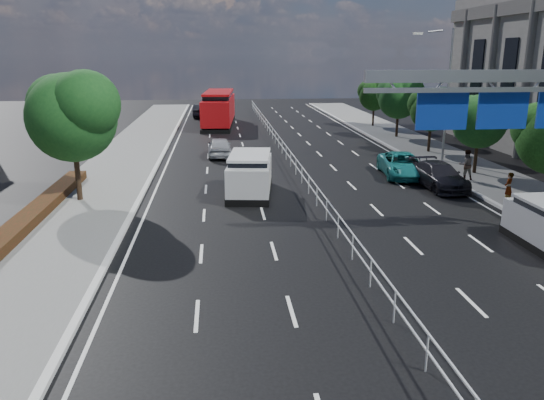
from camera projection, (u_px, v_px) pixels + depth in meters
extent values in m
cube|color=silver|center=(298.00, 161.00, 32.57)|extent=(0.05, 85.00, 0.05)
cube|color=silver|center=(298.00, 168.00, 32.69)|extent=(0.05, 85.00, 0.05)
cube|color=gray|center=(499.00, 76.00, 19.64)|extent=(10.20, 0.25, 0.45)
cube|color=gray|center=(497.00, 90.00, 19.78)|extent=(10.20, 0.18, 0.18)
cube|color=navy|center=(503.00, 111.00, 20.20)|extent=(2.00, 0.08, 1.40)
cube|color=white|center=(502.00, 110.00, 20.25)|extent=(1.80, 0.02, 1.20)
cube|color=navy|center=(442.00, 111.00, 19.97)|extent=(2.00, 0.08, 1.40)
cube|color=white|center=(441.00, 111.00, 20.01)|extent=(1.80, 0.02, 1.20)
cylinder|color=gray|center=(447.00, 97.00, 36.05)|extent=(0.16, 0.16, 9.00)
cylinder|color=gray|center=(436.00, 31.00, 34.78)|extent=(0.10, 2.40, 0.10)
cube|color=silver|center=(418.00, 33.00, 34.70)|extent=(0.60, 0.25, 0.15)
cylinder|color=black|center=(77.00, 169.00, 26.88)|extent=(0.28, 0.28, 3.50)
sphere|color=#143F17|center=(72.00, 118.00, 26.18)|extent=(4.40, 4.40, 4.40)
sphere|color=#143F17|center=(86.00, 104.00, 25.45)|extent=(3.30, 3.30, 3.30)
sphere|color=#143F17|center=(58.00, 105.00, 26.59)|extent=(3.08, 3.08, 3.08)
sphere|color=black|center=(537.00, 128.00, 25.67)|extent=(2.45, 2.45, 2.45)
cylinder|color=black|center=(476.00, 154.00, 33.10)|extent=(0.22, 0.22, 2.70)
sphere|color=#143F17|center=(479.00, 122.00, 32.57)|extent=(3.30, 3.30, 3.30)
sphere|color=#143F17|center=(495.00, 113.00, 32.01)|extent=(2.48, 2.48, 2.47)
sphere|color=#143F17|center=(467.00, 114.00, 32.87)|extent=(2.31, 2.31, 2.31)
cylinder|color=black|center=(430.00, 136.00, 40.30)|extent=(0.21, 0.21, 2.65)
sphere|color=black|center=(432.00, 110.00, 39.77)|extent=(3.20, 3.20, 3.20)
sphere|color=black|center=(443.00, 103.00, 39.23)|extent=(2.40, 2.40, 2.40)
sphere|color=black|center=(422.00, 104.00, 40.06)|extent=(2.24, 2.24, 2.24)
cylinder|color=black|center=(397.00, 122.00, 47.46)|extent=(0.23, 0.23, 2.85)
sphere|color=#143F17|center=(399.00, 98.00, 46.89)|extent=(3.60, 3.60, 3.60)
sphere|color=#143F17|center=(409.00, 92.00, 46.29)|extent=(2.70, 2.70, 2.70)
sphere|color=#143F17|center=(390.00, 93.00, 47.22)|extent=(2.52, 2.52, 2.52)
cylinder|color=black|center=(373.00, 114.00, 54.68)|extent=(0.21, 0.21, 2.60)
sphere|color=black|center=(374.00, 95.00, 54.16)|extent=(3.10, 3.10, 3.10)
sphere|color=black|center=(382.00, 90.00, 53.64)|extent=(2.32, 2.33, 2.32)
sphere|color=black|center=(368.00, 91.00, 54.44)|extent=(2.17, 2.17, 2.17)
cube|color=black|center=(250.00, 191.00, 28.82)|extent=(2.85, 5.38, 0.37)
cube|color=silver|center=(250.00, 175.00, 28.58)|extent=(2.79, 5.27, 1.52)
cube|color=black|center=(250.00, 161.00, 28.38)|extent=(2.44, 3.85, 0.67)
cube|color=silver|center=(250.00, 155.00, 28.29)|extent=(2.57, 4.16, 0.13)
cylinder|color=black|center=(230.00, 195.00, 27.19)|extent=(0.41, 0.79, 0.76)
cylinder|color=black|center=(266.00, 195.00, 27.14)|extent=(0.41, 0.79, 0.76)
cylinder|color=black|center=(236.00, 180.00, 30.39)|extent=(0.41, 0.79, 0.76)
cylinder|color=black|center=(268.00, 180.00, 30.34)|extent=(0.41, 0.79, 0.76)
cube|color=black|center=(219.00, 124.00, 55.88)|extent=(3.74, 12.14, 0.36)
cube|color=#9E0B0E|center=(219.00, 109.00, 55.47)|extent=(3.66, 11.90, 2.43)
cube|color=black|center=(219.00, 98.00, 55.14)|extent=(3.19, 8.61, 1.07)
cube|color=#9E0B0E|center=(218.00, 92.00, 55.00)|extent=(3.36, 9.32, 0.21)
cylinder|color=black|center=(205.00, 127.00, 52.07)|extent=(0.37, 0.76, 0.74)
cylinder|color=black|center=(229.00, 127.00, 52.14)|extent=(0.37, 0.76, 0.74)
cylinder|color=black|center=(211.00, 118.00, 59.52)|extent=(0.37, 0.76, 0.74)
cylinder|color=black|center=(232.00, 118.00, 59.58)|extent=(0.37, 0.76, 0.74)
imported|color=#A0A1A7|center=(220.00, 147.00, 39.13)|extent=(1.75, 4.26, 1.45)
imported|color=black|center=(201.00, 111.00, 63.36)|extent=(1.87, 4.66, 1.51)
cylinder|color=black|center=(513.00, 230.00, 22.00)|extent=(0.27, 0.63, 0.63)
imported|color=#197372|center=(402.00, 165.00, 32.81)|extent=(2.96, 5.43, 1.44)
imported|color=black|center=(439.00, 176.00, 30.04)|extent=(2.23, 4.99, 1.42)
imported|color=gray|center=(508.00, 188.00, 26.55)|extent=(0.67, 0.64, 1.54)
imported|color=gray|center=(466.00, 165.00, 31.33)|extent=(0.94, 0.77, 1.80)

